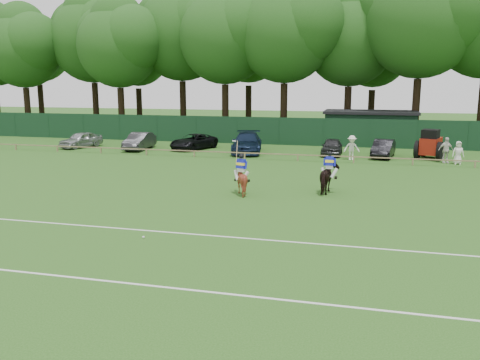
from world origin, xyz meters
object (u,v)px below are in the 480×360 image
(hatch_grey, at_px, (332,147))
(spectator_left, at_px, (352,148))
(sedan_grey, at_px, (139,141))
(tractor, at_px, (430,145))
(horse_chestnut, at_px, (241,180))
(estate_black, at_px, (383,148))
(spectator_mid, at_px, (446,150))
(horse_dark, at_px, (329,178))
(spectator_right, at_px, (458,153))
(utility_shed, at_px, (370,127))
(sedan_navy, at_px, (247,143))
(polo_ball, at_px, (143,237))
(suv_black, at_px, (194,142))
(sedan_silver, at_px, (81,140))

(hatch_grey, distance_m, spectator_left, 2.77)
(sedan_grey, bearing_deg, tractor, -2.68)
(horse_chestnut, relative_size, estate_black, 0.37)
(spectator_mid, bearing_deg, horse_dark, -140.58)
(spectator_right, height_order, utility_shed, utility_shed)
(sedan_grey, bearing_deg, horse_dark, -41.78)
(horse_chestnut, distance_m, spectator_left, 14.15)
(sedan_grey, bearing_deg, spectator_left, -8.48)
(sedan_grey, relative_size, sedan_navy, 0.78)
(polo_ball, bearing_deg, horse_dark, 57.65)
(horse_chestnut, distance_m, tractor, 18.55)
(sedan_grey, distance_m, hatch_grey, 16.12)
(utility_shed, bearing_deg, spectator_left, -96.60)
(horse_dark, height_order, suv_black, horse_dark)
(horse_chestnut, bearing_deg, horse_dark, -145.83)
(suv_black, xyz_separation_m, spectator_left, (13.32, -2.73, 0.26))
(suv_black, relative_size, polo_ball, 51.59)
(horse_chestnut, xyz_separation_m, sedan_silver, (-18.24, 14.59, -0.07))
(spectator_mid, bearing_deg, polo_ball, -141.18)
(sedan_silver, xyz_separation_m, hatch_grey, (21.67, 0.88, -0.03))
(horse_chestnut, height_order, tractor, tractor)
(utility_shed, height_order, tractor, utility_shed)
(spectator_mid, bearing_deg, sedan_silver, 158.15)
(spectator_left, bearing_deg, sedan_grey, 160.56)
(suv_black, bearing_deg, sedan_navy, 9.29)
(tractor, bearing_deg, spectator_left, -143.19)
(horse_dark, xyz_separation_m, sedan_navy, (-7.70, 13.60, -0.00))
(estate_black, height_order, spectator_left, spectator_left)
(sedan_navy, bearing_deg, hatch_grey, -6.55)
(horse_dark, xyz_separation_m, estate_black, (2.98, 13.81, -0.14))
(spectator_mid, height_order, spectator_right, spectator_mid)
(sedan_navy, relative_size, utility_shed, 0.67)
(spectator_left, bearing_deg, estate_black, 26.00)
(polo_ball, bearing_deg, suv_black, 105.29)
(sedan_grey, xyz_separation_m, tractor, (23.37, 0.53, 0.34))
(sedan_silver, relative_size, utility_shed, 0.48)
(utility_shed, bearing_deg, hatch_grey, -108.80)
(estate_black, distance_m, polo_ball, 25.04)
(sedan_navy, relative_size, estate_black, 1.37)
(suv_black, height_order, polo_ball, suv_black)
(horse_dark, height_order, spectator_left, spectator_left)
(estate_black, relative_size, utility_shed, 0.49)
(sedan_silver, xyz_separation_m, spectator_left, (23.28, -1.37, 0.22))
(spectator_left, distance_m, polo_ball, 22.41)
(suv_black, distance_m, estate_black, 15.63)
(spectator_left, bearing_deg, sedan_navy, 153.05)
(suv_black, distance_m, polo_ball, 24.99)
(spectator_left, distance_m, spectator_right, 7.31)
(horse_dark, height_order, spectator_right, horse_dark)
(hatch_grey, height_order, spectator_left, spectator_left)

